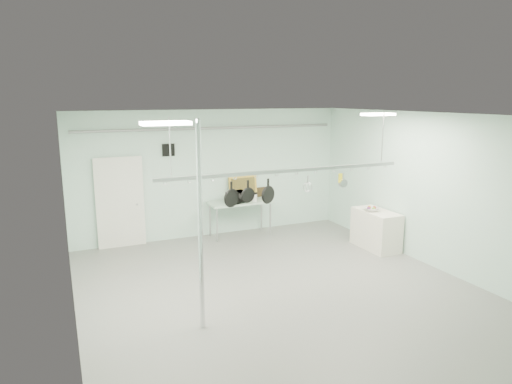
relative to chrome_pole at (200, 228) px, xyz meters
name	(u,v)px	position (x,y,z in m)	size (l,w,h in m)	color
floor	(283,293)	(1.70, 0.60, -1.60)	(8.00, 8.00, 0.00)	gray
ceiling	(285,116)	(1.70, 0.60, 1.59)	(7.00, 8.00, 0.02)	silver
back_wall	(212,173)	(1.70, 4.59, 0.00)	(7.00, 0.02, 3.20)	silver
right_wall	(436,192)	(5.19, 0.60, 0.00)	(0.02, 8.00, 3.20)	silver
door	(120,203)	(-0.60, 4.54, -0.55)	(1.10, 0.10, 2.20)	silver
wall_vent	(168,150)	(0.60, 4.57, 0.65)	(0.30, 0.04, 0.30)	black
conduit_pipe	(212,128)	(1.70, 4.50, 1.15)	(0.07, 0.07, 6.60)	gray
chrome_pole	(200,228)	(0.00, 0.00, 0.00)	(0.08, 0.08, 3.20)	silver
prep_table	(240,204)	(2.30, 4.20, -0.77)	(1.60, 0.70, 0.91)	#A4C1AC
side_cabinet	(376,230)	(4.85, 2.00, -1.15)	(0.60, 1.20, 0.90)	white
pot_rack	(287,169)	(1.90, 0.90, 0.63)	(4.80, 0.06, 1.00)	#B7B7BC
light_panel_left	(166,123)	(-0.50, -0.20, 1.56)	(0.65, 0.30, 0.05)	white
light_panel_right	(378,114)	(4.10, 1.20, 1.56)	(0.65, 0.30, 0.05)	white
microwave	(237,197)	(2.19, 4.09, -0.55)	(0.51, 0.35, 0.28)	black
coffee_canister	(254,198)	(2.63, 4.06, -0.60)	(0.14, 0.14, 0.19)	silver
painting_large	(243,187)	(2.50, 4.50, -0.41)	(0.78, 0.05, 0.58)	gold
painting_small	(260,192)	(3.00, 4.50, -0.57)	(0.30, 0.04, 0.25)	#2E2210
fruit_bowl	(371,209)	(4.73, 2.06, -0.66)	(0.37, 0.37, 0.09)	silver
skillet_left	(231,194)	(0.83, 0.90, 0.26)	(0.32, 0.06, 0.45)	black
skillet_mid	(248,191)	(1.14, 0.90, 0.29)	(0.27, 0.06, 0.39)	black
skillet_right	(268,191)	(1.53, 0.90, 0.26)	(0.33, 0.06, 0.45)	black
whisk	(308,185)	(2.34, 0.90, 0.31)	(0.18, 0.18, 0.34)	#A4A3A8
grater	(340,178)	(3.05, 0.90, 0.38)	(0.08, 0.02, 0.20)	gold
saucepan	(343,180)	(3.11, 0.90, 0.35)	(0.16, 0.09, 0.27)	silver
fruit_cluster	(371,207)	(4.73, 2.06, -0.62)	(0.24, 0.24, 0.09)	maroon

